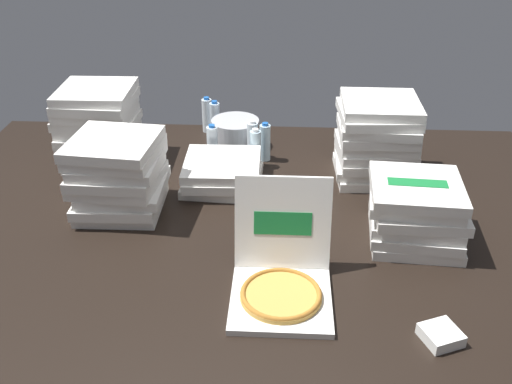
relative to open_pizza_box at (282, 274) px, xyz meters
name	(u,v)px	position (x,y,z in m)	size (l,w,h in m)	color
ground_plane	(243,231)	(-0.18, 0.44, -0.09)	(3.20, 2.40, 0.02)	black
open_pizza_box	(282,274)	(0.00, 0.00, 0.00)	(0.39, 0.48, 0.40)	white
pizza_stack_right_mid	(223,173)	(-0.32, 0.85, -0.01)	(0.41, 0.42, 0.14)	white
pizza_stack_center_far	(99,125)	(-1.03, 1.11, 0.13)	(0.42, 0.42, 0.42)	white
pizza_stack_center_near	(118,175)	(-0.78, 0.58, 0.11)	(0.43, 0.43, 0.38)	white
pizza_stack_left_near	(376,139)	(0.48, 1.00, 0.13)	(0.41, 0.41, 0.42)	white
pizza_stack_left_far	(416,211)	(0.58, 0.40, 0.06)	(0.44, 0.44, 0.29)	white
ice_bucket	(235,133)	(-0.29, 1.34, 0.00)	(0.28, 0.28, 0.16)	#B7BABF
water_bottle_0	(255,149)	(-0.16, 1.08, 0.02)	(0.06, 0.06, 0.22)	silver
water_bottle_1	(252,140)	(-0.18, 1.19, 0.02)	(0.06, 0.06, 0.22)	white
water_bottle_2	(265,142)	(-0.11, 1.16, 0.02)	(0.06, 0.06, 0.22)	silver
water_bottle_3	(215,119)	(-0.43, 1.48, 0.02)	(0.06, 0.06, 0.22)	silver
water_bottle_4	(212,144)	(-0.40, 1.12, 0.02)	(0.06, 0.06, 0.22)	white
water_bottle_5	(207,115)	(-0.48, 1.54, 0.02)	(0.06, 0.06, 0.22)	white
napkin_pile	(441,335)	(0.57, -0.24, -0.06)	(0.12, 0.12, 0.05)	white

